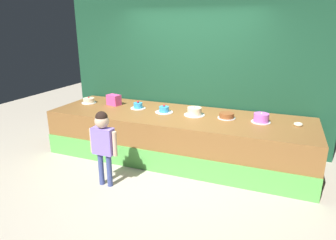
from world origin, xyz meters
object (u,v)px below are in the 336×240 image
Objects in this scene: donut at (298,124)px; cake_center_right at (194,112)px; cake_center_left at (164,110)px; cake_right at (227,116)px; cake_far_right at (261,118)px; pink_box at (114,100)px; cake_far_left at (89,101)px; child_figure at (103,139)px; cake_left at (138,106)px.

cake_center_right is (-1.58, -0.05, 0.04)m from donut.
cake_center_left is 1.09× the size of cake_right.
pink_box is at bearing 178.63° from cake_far_right.
child_figure is at bearing -48.37° from cake_far_left.
donut is at bearing 0.27° from cake_far_left.
cake_far_right reaches higher than cake_center_left.
pink_box reaches higher than cake_left.
cake_far_right is (1.58, 0.05, 0.02)m from cake_center_left.
donut is at bearing 1.91° from cake_center_right.
pink_box reaches higher than donut.
child_figure is 1.37m from cake_center_left.
cake_far_left is 3.16m from cake_far_right.
pink_box is at bearing 174.66° from cake_left.
cake_far_left is 0.99× the size of cake_right.
cake_far_right is (0.53, -0.01, 0.02)m from cake_right.
cake_center_left is (0.53, -0.06, -0.00)m from cake_left.
child_figure is 1.39m from cake_left.
cake_left is 1.58m from cake_right.
cake_left is (1.05, -0.00, 0.00)m from cake_far_left.
donut is at bearing -0.51° from pink_box.
cake_center_right is (0.88, 1.35, 0.12)m from child_figure.
cake_far_left reaches higher than cake_right.
cake_right reaches higher than donut.
donut is 0.42× the size of cake_center_left.
cake_center_right reaches higher than cake_right.
child_figure is 3.92× the size of cake_far_left.
cake_right is at bearing 44.26° from child_figure.
cake_center_right reaches higher than cake_far_left.
cake_far_left reaches higher than donut.
cake_far_left is at bearing 177.67° from cake_center_left.
cake_right is at bearing -0.26° from cake_left.
cake_right is 0.96× the size of cake_far_right.
donut is 3.69m from cake_far_left.
cake_left is at bearing 179.63° from cake_far_right.
pink_box is 0.83× the size of cake_far_right.
cake_far_left is at bearing -179.73° from donut.
cake_left is 0.93× the size of cake_far_right.
cake_far_right is at bearing 0.97° from cake_center_right.
cake_center_right is 1.05m from cake_far_right.
cake_left is 0.96× the size of cake_right.
cake_far_right is at bearing 35.21° from child_figure.
cake_far_left is 1.05m from cake_left.
pink_box is 0.53m from cake_left.
child_figure is at bearing -123.16° from cake_center_right.
child_figure is 2.83m from donut.
donut is 2.64m from cake_left.
cake_center_right is (1.05, -0.03, 0.02)m from cake_left.
cake_far_right is at bearing 1.71° from cake_center_left.
cake_left is 2.11m from cake_far_right.
cake_right is at bearing -1.53° from pink_box.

